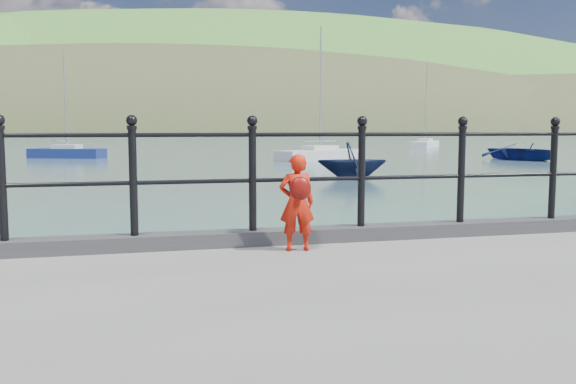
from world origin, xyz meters
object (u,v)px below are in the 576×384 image
object	(u,v)px
child	(297,202)
sailboat_near	(320,155)
launch_navy	(352,160)
sailboat_port	(67,153)
railing	(308,165)
sailboat_far	(425,144)
launch_blue	(524,151)

from	to	relation	value
child	sailboat_near	size ratio (longest dim) A/B	0.10
launch_navy	sailboat_port	size ratio (longest dim) A/B	0.37
railing	child	bearing A→B (deg)	-119.15
sailboat_port	sailboat_near	bearing A→B (deg)	1.50
child	sailboat_near	xyz separation A→B (m)	(10.78, 34.58, -1.15)
railing	sailboat_port	size ratio (longest dim) A/B	2.25
child	sailboat_far	bearing A→B (deg)	-110.80
launch_navy	sailboat_port	world-z (taller)	sailboat_port
launch_navy	sailboat_far	distance (m)	45.10
railing	sailboat_near	distance (m)	35.79
sailboat_far	sailboat_near	bearing A→B (deg)	178.74
launch_blue	sailboat_port	world-z (taller)	sailboat_port
sailboat_port	sailboat_far	world-z (taller)	sailboat_far
launch_navy	sailboat_far	size ratio (longest dim) A/B	0.31
child	launch_navy	xyz separation A→B (m)	(7.67, 19.54, -0.70)
child	sailboat_port	distance (m)	42.29
railing	sailboat_far	bearing A→B (deg)	62.34
child	launch_blue	size ratio (longest dim) A/B	0.17
sailboat_near	launch_blue	bearing A→B (deg)	-41.17
launch_blue	launch_navy	bearing A→B (deg)	-151.92
railing	sailboat_port	bearing A→B (deg)	99.28
sailboat_port	sailboat_far	xyz separation A→B (m)	(37.14, 16.61, 0.00)
sailboat_port	sailboat_far	distance (m)	40.68
launch_blue	sailboat_near	size ratio (longest dim) A/B	0.62
railing	launch_blue	xyz separation A→B (m)	(24.29, 30.84, -1.22)
launch_navy	sailboat_near	size ratio (longest dim) A/B	0.32
launch_blue	sailboat_near	bearing A→B (deg)	159.67
launch_blue	sailboat_far	xyz separation A→B (m)	(6.09, 27.12, -0.26)
railing	child	xyz separation A→B (m)	(-0.23, -0.42, -0.33)
sailboat_port	railing	bearing A→B (deg)	-56.67
sailboat_far	launch_blue	bearing A→B (deg)	-154.10
launch_blue	sailboat_far	distance (m)	27.79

